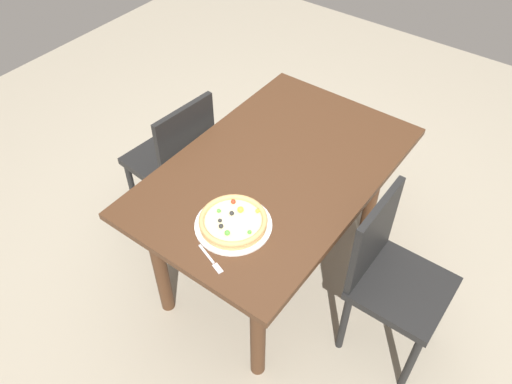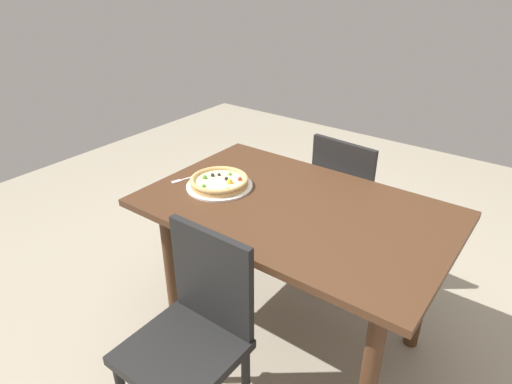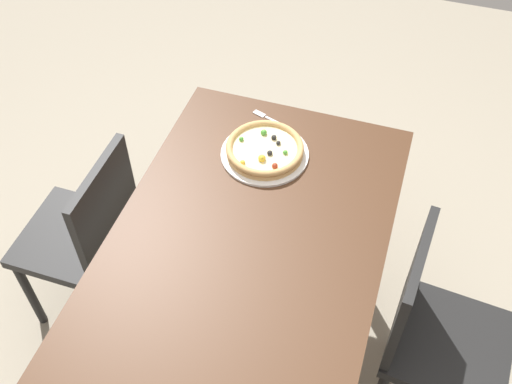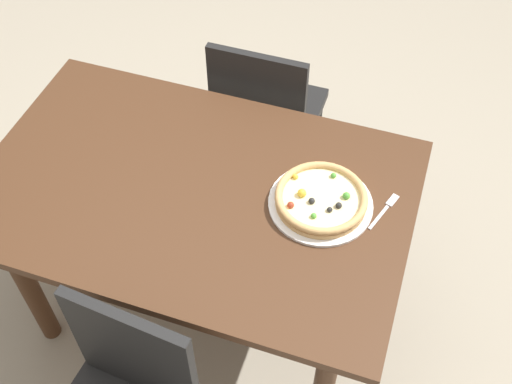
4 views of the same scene
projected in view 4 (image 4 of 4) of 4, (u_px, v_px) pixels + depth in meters
name	position (u px, v px, depth m)	size (l,w,h in m)	color
ground_plane	(207.00, 307.00, 2.60)	(6.00, 6.00, 0.00)	#9E937F
dining_table	(196.00, 210.00, 2.10)	(1.38, 0.89, 0.76)	#472B19
chair_far	(266.00, 115.00, 2.61)	(0.40, 0.40, 0.89)	black
plate	(320.00, 204.00, 1.96)	(0.32, 0.32, 0.01)	white
pizza	(321.00, 199.00, 1.94)	(0.29, 0.29, 0.05)	tan
fork	(386.00, 209.00, 1.96)	(0.07, 0.16, 0.00)	silver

